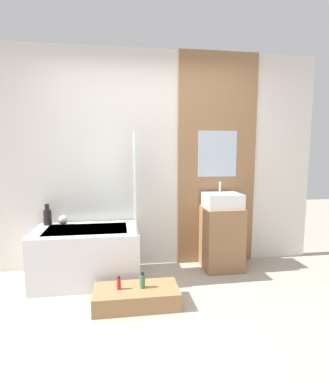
% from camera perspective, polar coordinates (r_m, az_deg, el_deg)
% --- Properties ---
extents(ground_plane, '(12.00, 12.00, 0.00)m').
position_cam_1_polar(ground_plane, '(2.53, 1.46, -26.09)').
color(ground_plane, '#A39989').
extents(wall_tiled_back, '(4.20, 0.06, 2.60)m').
position_cam_1_polar(wall_tiled_back, '(3.67, -2.79, 5.95)').
color(wall_tiled_back, silver).
rests_on(wall_tiled_back, ground_plane).
extents(wall_wood_accent, '(0.99, 0.04, 2.60)m').
position_cam_1_polar(wall_wood_accent, '(3.80, 9.95, 5.95)').
color(wall_wood_accent, '#8E6642').
rests_on(wall_wood_accent, ground_plane).
extents(bathtub, '(1.11, 0.71, 0.58)m').
position_cam_1_polar(bathtub, '(3.45, -14.47, -11.44)').
color(bathtub, white).
rests_on(bathtub, ground_plane).
extents(glass_shower_screen, '(0.01, 0.50, 1.03)m').
position_cam_1_polar(glass_shower_screen, '(3.19, -5.69, 2.01)').
color(glass_shower_screen, silver).
rests_on(glass_shower_screen, bathtub).
extents(wooden_step_bench, '(0.78, 0.39, 0.17)m').
position_cam_1_polar(wooden_step_bench, '(2.93, -5.41, -19.24)').
color(wooden_step_bench, '#997047').
rests_on(wooden_step_bench, ground_plane).
extents(vanity_cabinet, '(0.45, 0.44, 0.75)m').
position_cam_1_polar(vanity_cabinet, '(3.72, 10.80, -8.60)').
color(vanity_cabinet, '#8E6642').
rests_on(vanity_cabinet, ground_plane).
extents(sink, '(0.42, 0.36, 0.30)m').
position_cam_1_polar(sink, '(3.62, 10.98, -1.57)').
color(sink, white).
rests_on(sink, vanity_cabinet).
extents(vase_tall_dark, '(0.09, 0.09, 0.24)m').
position_cam_1_polar(vase_tall_dark, '(3.68, -21.41, -4.33)').
color(vase_tall_dark, black).
rests_on(vase_tall_dark, bathtub).
extents(vase_round_light, '(0.11, 0.11, 0.11)m').
position_cam_1_polar(vase_round_light, '(3.64, -18.72, -5.03)').
color(vase_round_light, silver).
rests_on(vase_round_light, bathtub).
extents(bottle_soap_primary, '(0.04, 0.04, 0.12)m').
position_cam_1_polar(bottle_soap_primary, '(2.87, -8.69, -16.85)').
color(bottle_soap_primary, red).
rests_on(bottle_soap_primary, wooden_step_bench).
extents(bottle_soap_secondary, '(0.05, 0.05, 0.15)m').
position_cam_1_polar(bottle_soap_secondary, '(2.87, -4.23, -16.52)').
color(bottle_soap_secondary, '#38704C').
rests_on(bottle_soap_secondary, wooden_step_bench).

